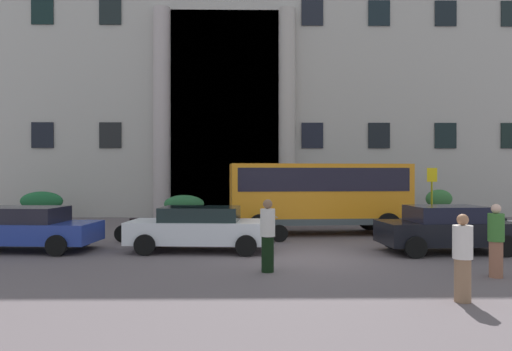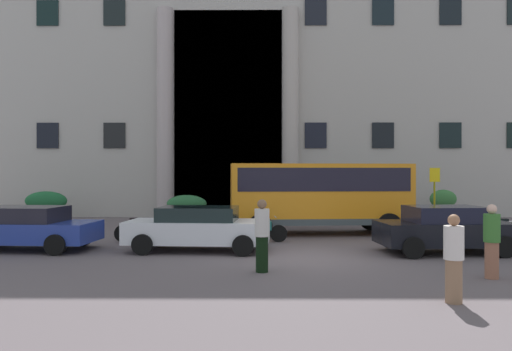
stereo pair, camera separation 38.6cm
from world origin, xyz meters
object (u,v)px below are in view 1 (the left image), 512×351
Objects in this scene: hedge_planter_far_east at (379,206)px; hedge_planter_entrance_right at (439,206)px; white_taxi_kerbside at (200,228)px; pedestrian_man_red_shirt at (496,240)px; motorcycle_far_end at (141,229)px; bus_stop_sign at (432,191)px; hedge_planter_west at (42,207)px; scooter_by_planter at (258,229)px; pedestrian_child_trailing at (463,258)px; pedestrian_man_crossing at (268,235)px; orange_minibus at (319,192)px; parked_sedan_second at (446,228)px; parked_hatchback_near at (22,228)px; motorcycle_near_kerb at (502,229)px; hedge_planter_entrance_left at (184,209)px.

hedge_planter_far_east is 1.37× the size of hedge_planter_entrance_right.
white_taxi_kerbside is 2.64× the size of pedestrian_man_red_shirt.
white_taxi_kerbside is 3.15m from motorcycle_far_end.
bus_stop_sign is 18.49m from hedge_planter_west.
hedge_planter_west is 1.08× the size of scooter_by_planter.
motorcycle_far_end is at bearing -80.69° from pedestrian_child_trailing.
white_taxi_kerbside is at bearing -15.80° from pedestrian_man_crossing.
hedge_planter_entrance_right is 16.65m from pedestrian_child_trailing.
orange_minibus is 4.22× the size of pedestrian_man_red_shirt.
scooter_by_planter is (-2.46, -2.38, -1.19)m from orange_minibus.
hedge_planter_west is at bearing 145.30° from parked_sedan_second.
scooter_by_planter is 1.25× the size of pedestrian_child_trailing.
hedge_planter_west is (-18.18, 3.26, -0.90)m from bus_stop_sign.
motorcycle_near_kerb is at bearing 10.11° from parked_hatchback_near.
motorcycle_far_end is 1.12× the size of pedestrian_man_red_shirt.
parked_hatchback_near is 2.47× the size of motorcycle_far_end.
hedge_planter_west is at bearing -178.94° from hedge_planter_entrance_right.
hedge_planter_far_east is 14.27m from pedestrian_man_crossing.
parked_sedan_second reaches higher than parked_hatchback_near.
motorcycle_near_kerb is (2.93, 2.32, -0.27)m from parked_sedan_second.
motorcycle_far_end is 1.08× the size of pedestrian_man_crossing.
bus_stop_sign is 4.31m from motorcycle_near_kerb.
hedge_planter_far_east reaches higher than scooter_by_planter.
pedestrian_child_trailing is at bearing -44.03° from white_taxi_kerbside.
scooter_by_planter is 5.16m from pedestrian_man_crossing.
hedge_planter_entrance_left is 13.01m from parked_sedan_second.
pedestrian_man_red_shirt reaches higher than motorcycle_far_end.
hedge_planter_west is 9.64m from parked_hatchback_near.
hedge_planter_west reaches higher than scooter_by_planter.
orange_minibus is 3.52× the size of motorcycle_near_kerb.
white_taxi_kerbside is 3.78m from pedestrian_man_crossing.
scooter_by_planter is at bearing -140.54° from hedge_planter_entrance_right.
pedestrian_man_red_shirt is (7.15, -3.92, 0.14)m from white_taxi_kerbside.
hedge_planter_entrance_left is 6.78m from motorcycle_far_end.
hedge_planter_entrance_left is at bearing 137.67° from orange_minibus.
scooter_by_planter is (10.56, -7.33, -0.27)m from hedge_planter_west.
hedge_planter_far_east reaches higher than white_taxi_kerbside.
parked_hatchback_near is 1.16× the size of parked_sedan_second.
hedge_planter_entrance_left is 0.51× the size of parked_sedan_second.
bus_stop_sign reaches higher than pedestrian_child_trailing.
orange_minibus is 3.50× the size of scooter_by_planter.
motorcycle_near_kerb is at bearing -105.31° from pedestrian_man_crossing.
motorcycle_near_kerb is at bearing -95.84° from hedge_planter_entrance_right.
hedge_planter_entrance_right is (19.91, 0.37, 0.04)m from hedge_planter_west.
parked_hatchback_near is 12.61m from pedestrian_child_trailing.
scooter_by_planter is at bearing -34.76° from hedge_planter_west.
hedge_planter_entrance_right is 7.72m from motorcycle_near_kerb.
orange_minibus reaches higher than pedestrian_child_trailing.
hedge_planter_west is 20.87m from pedestrian_child_trailing.
hedge_planter_west is (-13.02, 4.95, -0.92)m from orange_minibus.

